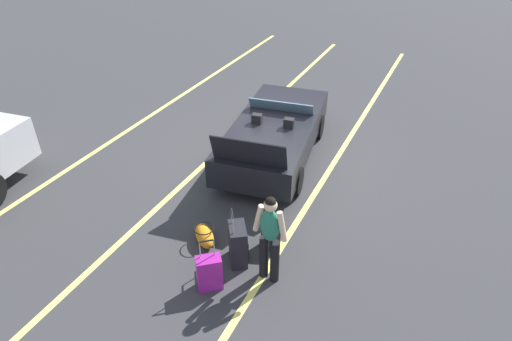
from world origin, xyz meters
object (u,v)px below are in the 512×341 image
Objects in this scene: suitcase_small_carryon at (271,236)px; traveler_person at (270,235)px; suitcase_large_black at (238,244)px; suitcase_medium_bright at (209,273)px; duffel_bag at (205,235)px; convertible_car at (277,131)px.

traveler_person is (-0.68, -0.27, 0.68)m from suitcase_small_carryon.
traveler_person is (-0.13, -0.64, 0.56)m from suitcase_large_black.
suitcase_small_carryon is 0.30× the size of traveler_person.
suitcase_small_carryon is at bearing 118.97° from suitcase_medium_bright.
suitcase_small_carryon is 1.00m from traveler_person.
traveler_person reaches higher than duffel_bag.
convertible_car is 4.06m from traveler_person.
suitcase_large_black is at bearing -100.24° from duffel_bag.
suitcase_medium_bright is 0.57× the size of traveler_person.
suitcase_large_black reaches higher than suitcase_small_carryon.
suitcase_small_carryon is at bearing -166.79° from convertible_car.
suitcase_medium_bright is at bearing -144.06° from duffel_bag.
suitcase_large_black is 1.58× the size of duffel_bag.
convertible_car reaches higher than suitcase_small_carryon.
suitcase_small_carryon reaches higher than duffel_bag.
duffel_bag is at bearing 83.28° from traveler_person.
suitcase_large_black is 0.86m from traveler_person.
convertible_car is at bearing 25.96° from traveler_person.
suitcase_large_black is 0.67m from suitcase_small_carryon.
convertible_car is 4.62× the size of suitcase_medium_bright.
convertible_car is 8.70× the size of suitcase_small_carryon.
duffel_bag is (-3.48, -0.10, -0.43)m from convertible_car.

